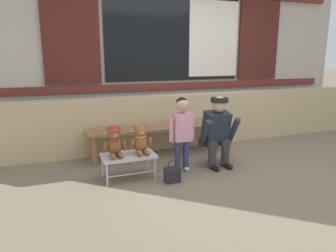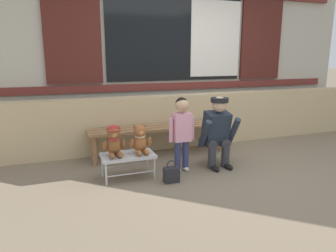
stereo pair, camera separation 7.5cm
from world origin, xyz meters
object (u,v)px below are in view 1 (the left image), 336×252
(small_display_bench, at_px, (128,157))
(handbag_on_ground, at_px, (172,174))
(wooden_bench_long, at_px, (159,131))
(teddy_bear_with_hat, at_px, (115,142))
(teddy_bear_plain, at_px, (141,140))
(adult_crouching, at_px, (217,131))
(child_standing, at_px, (182,126))

(small_display_bench, bearing_deg, handbag_on_ground, -34.50)
(wooden_bench_long, distance_m, small_display_bench, 0.98)
(teddy_bear_with_hat, relative_size, teddy_bear_plain, 1.00)
(small_display_bench, xyz_separation_m, adult_crouching, (1.22, 0.02, 0.21))
(wooden_bench_long, distance_m, teddy_bear_plain, 0.88)
(wooden_bench_long, height_order, adult_crouching, adult_crouching)
(wooden_bench_long, distance_m, teddy_bear_with_hat, 1.09)
(teddy_bear_plain, height_order, handbag_on_ground, teddy_bear_plain)
(wooden_bench_long, xyz_separation_m, handbag_on_ground, (-0.20, -1.04, -0.28))
(adult_crouching, bearing_deg, teddy_bear_with_hat, -179.21)
(child_standing, bearing_deg, wooden_bench_long, 94.76)
(teddy_bear_with_hat, height_order, child_standing, child_standing)
(wooden_bench_long, xyz_separation_m, teddy_bear_plain, (-0.48, -0.73, 0.09))
(handbag_on_ground, bearing_deg, teddy_bear_plain, 132.94)
(teddy_bear_with_hat, bearing_deg, adult_crouching, 0.79)
(wooden_bench_long, bearing_deg, handbag_on_ground, -100.78)
(teddy_bear_plain, relative_size, handbag_on_ground, 1.34)
(child_standing, relative_size, adult_crouching, 1.01)
(wooden_bench_long, xyz_separation_m, small_display_bench, (-0.64, -0.73, -0.11))
(child_standing, bearing_deg, teddy_bear_plain, -179.42)
(teddy_bear_plain, relative_size, child_standing, 0.38)
(wooden_bench_long, relative_size, teddy_bear_with_hat, 5.78)
(child_standing, relative_size, handbag_on_ground, 3.52)
(teddy_bear_plain, xyz_separation_m, adult_crouching, (1.06, 0.02, 0.02))
(handbag_on_ground, bearing_deg, adult_crouching, 22.95)
(adult_crouching, bearing_deg, small_display_bench, -179.01)
(wooden_bench_long, height_order, small_display_bench, wooden_bench_long)
(handbag_on_ground, bearing_deg, small_display_bench, 145.50)
(wooden_bench_long, relative_size, teddy_bear_plain, 5.78)
(handbag_on_ground, bearing_deg, teddy_bear_with_hat, 152.99)
(small_display_bench, bearing_deg, adult_crouching, 0.99)
(teddy_bear_plain, xyz_separation_m, child_standing, (0.54, 0.01, 0.13))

